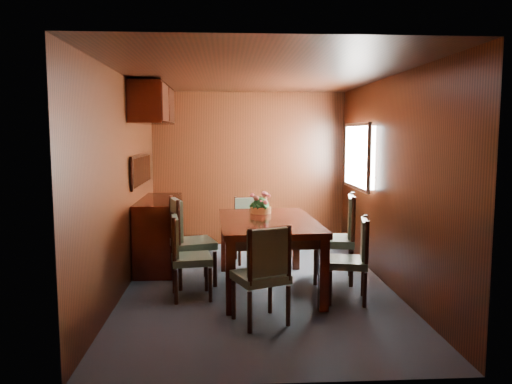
{
  "coord_description": "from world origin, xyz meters",
  "views": [
    {
      "loc": [
        -0.36,
        -5.57,
        1.75
      ],
      "look_at": [
        0.0,
        0.42,
        1.05
      ],
      "focal_mm": 35.0,
      "sensor_mm": 36.0,
      "label": 1
    }
  ],
  "objects": [
    {
      "name": "chair_left_near",
      "position": [
        -0.81,
        -0.34,
        0.5
      ],
      "size": [
        0.47,
        0.49,
        0.91
      ],
      "rotation": [
        0.0,
        0.0,
        -1.42
      ],
      "color": "black",
      "rests_on": "ground"
    },
    {
      "name": "chair_foot",
      "position": [
        -0.04,
        1.21,
        0.49
      ],
      "size": [
        0.47,
        0.45,
        0.88
      ],
      "rotation": [
        0.0,
        0.0,
        3.28
      ],
      "color": "black",
      "rests_on": "ground"
    },
    {
      "name": "dining_table",
      "position": [
        0.1,
        -0.06,
        0.68
      ],
      "size": [
        1.12,
        1.73,
        0.79
      ],
      "rotation": [
        0.0,
        0.0,
        0.04
      ],
      "color": "black",
      "rests_on": "ground"
    },
    {
      "name": "chair_right_near",
      "position": [
        0.97,
        -0.55,
        0.49
      ],
      "size": [
        0.49,
        0.5,
        0.89
      ],
      "rotation": [
        0.0,
        0.0,
        1.35
      ],
      "color": "black",
      "rests_on": "ground"
    },
    {
      "name": "room_shell",
      "position": [
        -0.1,
        0.33,
        1.63
      ],
      "size": [
        3.06,
        4.52,
        2.41
      ],
      "color": "black",
      "rests_on": "ground"
    },
    {
      "name": "chair_right_far",
      "position": [
        0.99,
        0.18,
        0.58
      ],
      "size": [
        0.57,
        0.59,
        1.04
      ],
      "rotation": [
        0.0,
        0.0,
        1.35
      ],
      "color": "black",
      "rests_on": "ground"
    },
    {
      "name": "ground",
      "position": [
        0.0,
        0.0,
        0.0
      ],
      "size": [
        4.5,
        4.5,
        0.0
      ],
      "primitive_type": "plane",
      "color": "#313843",
      "rests_on": "ground"
    },
    {
      "name": "chair_left_far",
      "position": [
        -0.83,
        0.15,
        0.57
      ],
      "size": [
        0.59,
        0.6,
        1.03
      ],
      "rotation": [
        0.0,
        0.0,
        -1.27
      ],
      "color": "black",
      "rests_on": "ground"
    },
    {
      "name": "flower_centerpiece",
      "position": [
        0.06,
        0.4,
        0.92
      ],
      "size": [
        0.27,
        0.27,
        0.27
      ],
      "color": "#B77038",
      "rests_on": "dining_table"
    },
    {
      "name": "sideboard",
      "position": [
        -1.25,
        1.0,
        0.45
      ],
      "size": [
        0.48,
        1.4,
        0.9
      ],
      "primitive_type": "cube",
      "color": "black",
      "rests_on": "ground"
    },
    {
      "name": "chair_head",
      "position": [
        -0.02,
        -1.16,
        0.52
      ],
      "size": [
        0.57,
        0.56,
        0.94
      ],
      "rotation": [
        0.0,
        0.0,
        0.38
      ],
      "color": "black",
      "rests_on": "ground"
    }
  ]
}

